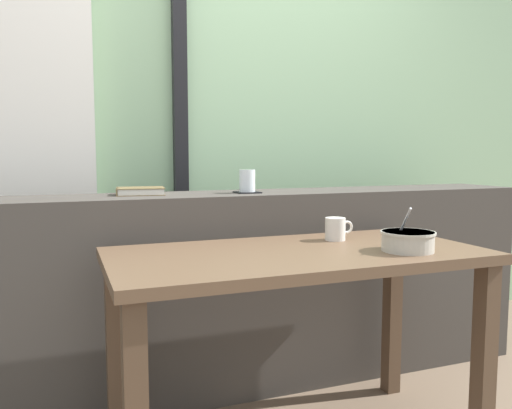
% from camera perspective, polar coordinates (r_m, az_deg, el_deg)
% --- Properties ---
extents(outdoor_backdrop, '(4.80, 0.08, 2.80)m').
position_cam_1_polar(outdoor_backdrop, '(2.80, -6.29, 13.29)').
color(outdoor_backdrop, '#9EC699').
rests_on(outdoor_backdrop, ground).
extents(curtain_left_panel, '(0.56, 0.06, 2.50)m').
position_cam_1_polar(curtain_left_panel, '(2.59, -23.86, 10.11)').
color(curtain_left_panel, silver).
rests_on(curtain_left_panel, ground).
extents(window_divider_post, '(0.07, 0.05, 2.60)m').
position_cam_1_polar(window_divider_post, '(2.69, -8.45, 11.43)').
color(window_divider_post, black).
rests_on(window_divider_post, ground).
extents(dark_console_ledge, '(2.80, 0.36, 0.86)m').
position_cam_1_polar(dark_console_ledge, '(2.28, -2.18, -9.50)').
color(dark_console_ledge, '#423D38').
rests_on(dark_console_ledge, ground).
extents(breakfast_table, '(1.25, 0.61, 0.71)m').
position_cam_1_polar(breakfast_table, '(1.75, 4.58, -8.68)').
color(breakfast_table, brown).
rests_on(breakfast_table, ground).
extents(coaster_square, '(0.10, 0.10, 0.00)m').
position_cam_1_polar(coaster_square, '(2.20, -0.98, 1.37)').
color(coaster_square, black).
rests_on(coaster_square, dark_console_ledge).
extents(juice_glass, '(0.07, 0.07, 0.10)m').
position_cam_1_polar(juice_glass, '(2.20, -0.98, 2.57)').
color(juice_glass, white).
rests_on(juice_glass, coaster_square).
extents(closed_book, '(0.21, 0.17, 0.03)m').
position_cam_1_polar(closed_book, '(2.16, -12.78, 1.46)').
color(closed_book, brown).
rests_on(closed_book, dark_console_ledge).
extents(soup_bowl, '(0.18, 0.18, 0.15)m').
position_cam_1_polar(soup_bowl, '(1.78, 16.53, -3.94)').
color(soup_bowl, '#BCB7A8').
rests_on(soup_bowl, breakfast_table).
extents(ceramic_mug, '(0.11, 0.08, 0.08)m').
position_cam_1_polar(ceramic_mug, '(1.95, 8.87, -2.69)').
color(ceramic_mug, silver).
rests_on(ceramic_mug, breakfast_table).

